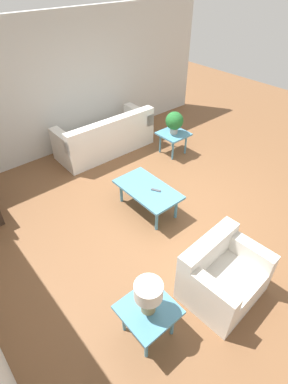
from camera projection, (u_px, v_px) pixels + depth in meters
The scene contains 10 objects.
ground_plane at pixel (167, 211), 5.12m from camera, with size 14.00×14.00×0.00m, color brown.
wall_right at pixel (66, 85), 6.10m from camera, with size 0.12×7.20×2.70m.
sofa at pixel (106, 138), 6.48m from camera, with size 0.86×2.10×0.85m.
armchair at pixel (221, 276), 3.71m from camera, with size 0.83×1.01×0.79m.
coffee_table at pixel (148, 191), 4.92m from camera, with size 1.12×0.63×0.45m.
side_table_plant at pixel (173, 136), 6.37m from camera, with size 0.57×0.57×0.48m.
side_table_lamp at pixel (148, 312), 3.24m from camera, with size 0.57×0.57×0.48m.
potted_plant at pixel (174, 121), 6.16m from camera, with size 0.37×0.37×0.47m.
table_lamp at pixel (148, 294), 3.02m from camera, with size 0.30×0.30×0.43m.
remote_control at pixel (156, 190), 4.83m from camera, with size 0.16×0.11×0.02m.
Camera 1 is at (-2.63, 2.77, 3.45)m, focal length 28.00 mm.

